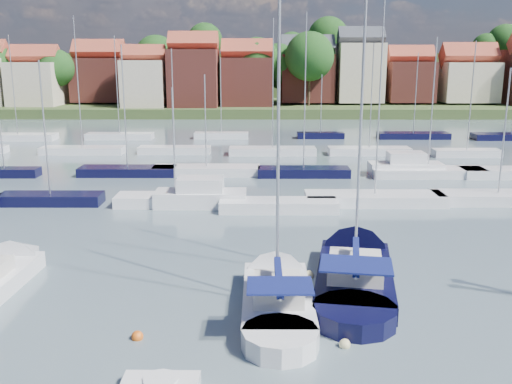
{
  "coord_description": "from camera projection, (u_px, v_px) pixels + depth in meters",
  "views": [
    {
      "loc": [
        -0.87,
        -22.53,
        11.25
      ],
      "look_at": [
        -1.02,
        14.0,
        2.55
      ],
      "focal_mm": 40.0,
      "sensor_mm": 36.0,
      "label": 1
    }
  ],
  "objects": [
    {
      "name": "far_shore_town",
      "position": [
        270.0,
        82.0,
        152.5
      ],
      "size": [
        212.46,
        90.0,
        22.27
      ],
      "color": "#3C4D26",
      "rests_on": "ground"
    },
    {
      "name": "marina_field",
      "position": [
        285.0,
        164.0,
        58.6
      ],
      "size": [
        79.62,
        41.41,
        15.93
      ],
      "color": "silver",
      "rests_on": "ground"
    },
    {
      "name": "sailboat_centre",
      "position": [
        276.0,
        289.0,
        27.39
      ],
      "size": [
        3.1,
        11.73,
        15.92
      ],
      "rotation": [
        0.0,
        0.0,
        1.57
      ],
      "color": "silver",
      "rests_on": "ground"
    },
    {
      "name": "buoy_c",
      "position": [
        137.0,
        339.0,
        23.31
      ],
      "size": [
        0.49,
        0.49,
        0.49
      ],
      "primitive_type": "sphere",
      "color": "#D85914",
      "rests_on": "ground"
    },
    {
      "name": "sailboat_navy",
      "position": [
        354.0,
        264.0,
        30.7
      ],
      "size": [
        5.91,
        14.38,
        19.22
      ],
      "rotation": [
        0.0,
        0.0,
        1.41
      ],
      "color": "black",
      "rests_on": "ground"
    },
    {
      "name": "sailboat_left",
      "position": [
        0.0,
        274.0,
        29.24
      ],
      "size": [
        3.38,
        11.25,
        15.16
      ],
      "rotation": [
        0.0,
        0.0,
        1.53
      ],
      "color": "silver",
      "rests_on": "ground"
    },
    {
      "name": "buoy_d",
      "position": [
        345.0,
        347.0,
        22.67
      ],
      "size": [
        0.46,
        0.46,
        0.46
      ],
      "primitive_type": "sphere",
      "color": "beige",
      "rests_on": "ground"
    },
    {
      "name": "ground",
      "position": [
        266.0,
        160.0,
        63.43
      ],
      "size": [
        260.0,
        260.0,
        0.0
      ],
      "primitive_type": "plane",
      "color": "#4D5E69",
      "rests_on": "ground"
    },
    {
      "name": "buoy_e",
      "position": [
        309.0,
        277.0,
        29.82
      ],
      "size": [
        0.52,
        0.52,
        0.52
      ],
      "primitive_type": "sphere",
      "color": "beige",
      "rests_on": "ground"
    }
  ]
}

